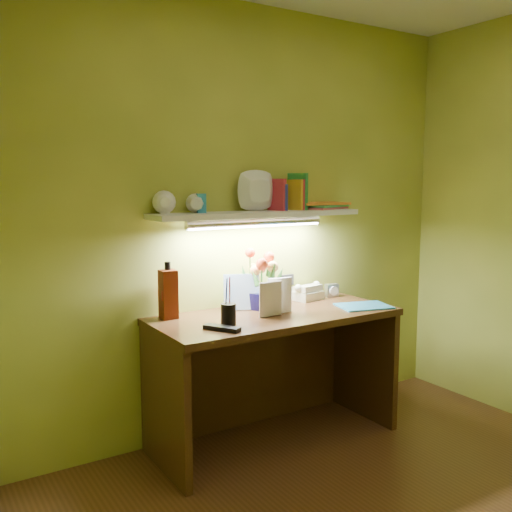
{
  "coord_description": "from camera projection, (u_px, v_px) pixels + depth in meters",
  "views": [
    {
      "loc": [
        -1.77,
        -1.39,
        1.49
      ],
      "look_at": [
        -0.03,
        1.35,
        1.06
      ],
      "focal_mm": 40.0,
      "sensor_mm": 36.0,
      "label": 1
    }
  ],
  "objects": [
    {
      "name": "desk",
      "position": [
        275.0,
        377.0,
        3.26
      ],
      "size": [
        1.4,
        0.6,
        0.75
      ],
      "primitive_type": "cube",
      "color": "#3C2410",
      "rests_on": "ground"
    },
    {
      "name": "pen_cup",
      "position": [
        228.0,
        307.0,
        2.93
      ],
      "size": [
        0.1,
        0.1,
        0.19
      ],
      "primitive_type": "cylinder",
      "rotation": [
        0.0,
        0.0,
        -0.31
      ],
      "color": "black",
      "rests_on": "desk"
    },
    {
      "name": "desk_book_a",
      "position": [
        260.0,
        301.0,
        3.08
      ],
      "size": [
        0.14,
        0.02,
        0.19
      ],
      "primitive_type": "imported",
      "rotation": [
        0.0,
        0.0,
        -0.02
      ],
      "color": "silver",
      "rests_on": "desk"
    },
    {
      "name": "blue_folder",
      "position": [
        364.0,
        306.0,
        3.37
      ],
      "size": [
        0.35,
        0.29,
        0.01
      ],
      "primitive_type": "cube",
      "rotation": [
        0.0,
        0.0,
        -0.26
      ],
      "color": "#3093C7",
      "rests_on": "desk"
    },
    {
      "name": "art_card",
      "position": [
        242.0,
        292.0,
        3.29
      ],
      "size": [
        0.21,
        0.12,
        0.21
      ],
      "primitive_type": null,
      "rotation": [
        0.0,
        0.0,
        -0.4
      ],
      "color": "white",
      "rests_on": "desk"
    },
    {
      "name": "whisky_box",
      "position": [
        168.0,
        294.0,
        3.07
      ],
      "size": [
        0.09,
        0.09,
        0.26
      ],
      "primitive_type": "cube",
      "rotation": [
        0.0,
        0.0,
        -0.03
      ],
      "color": "#521906",
      "rests_on": "desk"
    },
    {
      "name": "flower_bouquet",
      "position": [
        262.0,
        279.0,
        3.33
      ],
      "size": [
        0.22,
        0.22,
        0.34
      ],
      "primitive_type": null,
      "rotation": [
        0.0,
        0.0,
        -0.06
      ],
      "color": "#100D3C",
      "rests_on": "desk"
    },
    {
      "name": "tv_remote",
      "position": [
        222.0,
        328.0,
        2.84
      ],
      "size": [
        0.14,
        0.19,
        0.02
      ],
      "primitive_type": "cube",
      "rotation": [
        0.0,
        0.0,
        0.53
      ],
      "color": "black",
      "rests_on": "desk"
    },
    {
      "name": "wall_shelf",
      "position": [
        261.0,
        208.0,
        3.3
      ],
      "size": [
        1.32,
        0.33,
        0.25
      ],
      "color": "white",
      "rests_on": "ground"
    },
    {
      "name": "telephone",
      "position": [
        307.0,
        291.0,
        3.57
      ],
      "size": [
        0.2,
        0.16,
        0.11
      ],
      "primitive_type": null,
      "rotation": [
        0.0,
        0.0,
        0.18
      ],
      "color": "#E9E6C3",
      "rests_on": "desk"
    },
    {
      "name": "whisky_bottle",
      "position": [
        168.0,
        290.0,
        3.08
      ],
      "size": [
        0.1,
        0.1,
        0.31
      ],
      "primitive_type": null,
      "rotation": [
        0.0,
        0.0,
        -0.17
      ],
      "color": "#AF761E",
      "rests_on": "desk"
    },
    {
      "name": "desk_clock",
      "position": [
        332.0,
        290.0,
        3.65
      ],
      "size": [
        0.09,
        0.06,
        0.08
      ],
      "primitive_type": "cube",
      "rotation": [
        0.0,
        0.0,
        -0.17
      ],
      "color": "#A9A9AD",
      "rests_on": "desk"
    },
    {
      "name": "desk_book_b",
      "position": [
        268.0,
        296.0,
        3.17
      ],
      "size": [
        0.15,
        0.04,
        0.2
      ],
      "primitive_type": "imported",
      "rotation": [
        0.0,
        0.0,
        -0.16
      ],
      "color": "white",
      "rests_on": "desk"
    }
  ]
}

